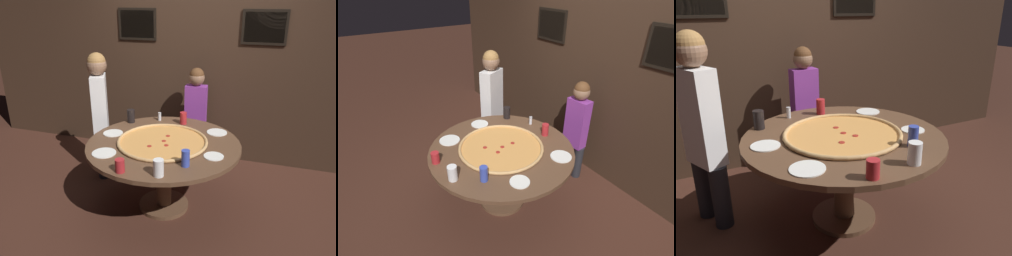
% 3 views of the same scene
% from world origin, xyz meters
% --- Properties ---
extents(ground_plane, '(24.00, 24.00, 0.00)m').
position_xyz_m(ground_plane, '(0.00, 0.00, 0.00)').
color(ground_plane, '#422319').
extents(back_wall, '(6.40, 0.08, 2.60)m').
position_xyz_m(back_wall, '(0.00, 1.36, 1.30)').
color(back_wall, '#3D281C').
rests_on(back_wall, ground_plane).
extents(dining_table, '(1.52, 1.52, 0.74)m').
position_xyz_m(dining_table, '(0.00, 0.00, 0.60)').
color(dining_table, brown).
rests_on(dining_table, ground_plane).
extents(giant_pizza, '(0.90, 0.90, 0.03)m').
position_xyz_m(giant_pizza, '(-0.01, 0.00, 0.75)').
color(giant_pizza, '#E0994C').
rests_on(giant_pizza, dining_table).
extents(drink_cup_far_right, '(0.07, 0.07, 0.15)m').
position_xyz_m(drink_cup_far_right, '(0.33, -0.40, 0.81)').
color(drink_cup_far_right, '#384CB7').
rests_on(drink_cup_far_right, dining_table).
extents(drink_cup_front_edge, '(0.09, 0.09, 0.15)m').
position_xyz_m(drink_cup_front_edge, '(-0.54, 0.43, 0.81)').
color(drink_cup_front_edge, black).
rests_on(drink_cup_front_edge, dining_table).
extents(drink_cup_beside_pizza, '(0.08, 0.08, 0.14)m').
position_xyz_m(drink_cup_beside_pizza, '(0.05, 0.56, 0.81)').
color(drink_cup_beside_pizza, '#B22328').
rests_on(drink_cup_beside_pizza, dining_table).
extents(drink_cup_near_right, '(0.08, 0.08, 0.11)m').
position_xyz_m(drink_cup_near_right, '(-0.15, -0.66, 0.80)').
color(drink_cup_near_right, '#B22328').
rests_on(drink_cup_near_right, dining_table).
extents(drink_cup_centre_back, '(0.09, 0.09, 0.14)m').
position_xyz_m(drink_cup_centre_back, '(0.17, -0.62, 0.81)').
color(drink_cup_centre_back, white).
rests_on(drink_cup_centre_back, dining_table).
extents(white_plate_far_back, '(0.21, 0.21, 0.01)m').
position_xyz_m(white_plate_far_back, '(-0.58, 0.06, 0.74)').
color(white_plate_far_back, white).
rests_on(white_plate_far_back, dining_table).
extents(white_plate_right_side, '(0.22, 0.22, 0.01)m').
position_xyz_m(white_plate_right_side, '(-0.44, -0.39, 0.74)').
color(white_plate_right_side, white).
rests_on(white_plate_right_side, dining_table).
extents(white_plate_left_side, '(0.21, 0.21, 0.01)m').
position_xyz_m(white_plate_left_side, '(0.46, 0.42, 0.74)').
color(white_plate_left_side, white).
rests_on(white_plate_left_side, dining_table).
extents(white_plate_beside_cup, '(0.18, 0.18, 0.01)m').
position_xyz_m(white_plate_beside_cup, '(0.53, -0.15, 0.74)').
color(white_plate_beside_cup, white).
rests_on(white_plate_beside_cup, dining_table).
extents(condiment_shaker, '(0.04, 0.04, 0.10)m').
position_xyz_m(condiment_shaker, '(-0.24, 0.58, 0.79)').
color(condiment_shaker, silver).
rests_on(condiment_shaker, dining_table).
extents(diner_side_left, '(0.33, 0.19, 1.29)m').
position_xyz_m(diner_side_left, '(0.08, 1.05, 0.73)').
color(diner_side_left, '#232328').
rests_on(diner_side_left, ground_plane).
extents(diner_far_left, '(0.29, 0.40, 1.51)m').
position_xyz_m(diner_far_left, '(-0.95, 0.46, 0.86)').
color(diner_far_left, '#232328').
rests_on(diner_far_left, ground_plane).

